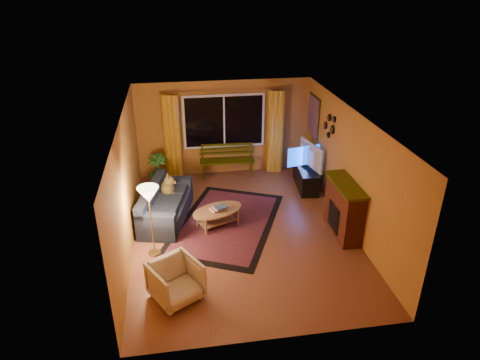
{
  "coord_description": "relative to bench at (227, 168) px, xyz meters",
  "views": [
    {
      "loc": [
        -1.23,
        -7.55,
        4.96
      ],
      "look_at": [
        0.0,
        0.3,
        1.05
      ],
      "focal_mm": 32.0,
      "sensor_mm": 36.0,
      "label": 1
    }
  ],
  "objects": [
    {
      "name": "curtain_left",
      "position": [
        -1.39,
        0.13,
        0.91
      ],
      "size": [
        0.36,
        0.36,
        2.24
      ],
      "primitive_type": "cylinder",
      "color": "gold",
      "rests_on": "ground"
    },
    {
      "name": "window",
      "position": [
        -0.04,
        0.19,
        1.24
      ],
      "size": [
        2.0,
        0.02,
        1.3
      ],
      "primitive_type": "cube",
      "color": "black",
      "rests_on": "wall_back"
    },
    {
      "name": "television",
      "position": [
        1.88,
        -0.96,
        0.64
      ],
      "size": [
        0.36,
        1.08,
        0.62
      ],
      "primitive_type": "imported",
      "rotation": [
        0.0,
        0.0,
        1.77
      ],
      "color": "black",
      "rests_on": "tv_console"
    },
    {
      "name": "wall_right",
      "position": [
        2.22,
        -2.75,
        1.04
      ],
      "size": [
        0.02,
        6.0,
        2.5
      ],
      "primitive_type": "cube",
      "color": "#C27D30",
      "rests_on": "ground"
    },
    {
      "name": "bench",
      "position": [
        0.0,
        0.0,
        0.0
      ],
      "size": [
        1.45,
        0.5,
        0.43
      ],
      "primitive_type": "cube",
      "rotation": [
        0.0,
        0.0,
        -0.06
      ],
      "color": "#363704",
      "rests_on": "ground"
    },
    {
      "name": "curtain_rod",
      "position": [
        -0.04,
        0.15,
        2.04
      ],
      "size": [
        3.2,
        0.03,
        0.03
      ],
      "primitive_type": "cylinder",
      "rotation": [
        0.0,
        1.57,
        0.0
      ],
      "color": "#BF8C3F",
      "rests_on": "wall_back"
    },
    {
      "name": "ceiling",
      "position": [
        -0.04,
        -2.75,
        2.3
      ],
      "size": [
        4.5,
        6.0,
        0.02
      ],
      "primitive_type": "cube",
      "color": "white",
      "rests_on": "ground"
    },
    {
      "name": "wall_back",
      "position": [
        -0.04,
        0.26,
        1.04
      ],
      "size": [
        4.5,
        0.02,
        2.5
      ],
      "primitive_type": "cube",
      "color": "#C27D30",
      "rests_on": "ground"
    },
    {
      "name": "rug",
      "position": [
        -0.33,
        -2.42,
        -0.2
      ],
      "size": [
        3.04,
        3.61,
        0.02
      ],
      "primitive_type": "cube",
      "rotation": [
        0.0,
        0.0,
        -0.42
      ],
      "color": "maroon",
      "rests_on": "ground"
    },
    {
      "name": "potted_plant",
      "position": [
        -1.81,
        -0.38,
        0.22
      ],
      "size": [
        0.54,
        0.54,
        0.87
      ],
      "primitive_type": "imported",
      "rotation": [
        0.0,
        0.0,
        -0.12
      ],
      "color": "#235B1E",
      "rests_on": "ground"
    },
    {
      "name": "wall_left",
      "position": [
        -2.3,
        -2.75,
        1.04
      ],
      "size": [
        0.02,
        6.0,
        2.5
      ],
      "primitive_type": "cube",
      "color": "#C27D30",
      "rests_on": "ground"
    },
    {
      "name": "floor_lamp",
      "position": [
        -1.86,
        -3.29,
        0.51
      ],
      "size": [
        0.27,
        0.27,
        1.44
      ],
      "primitive_type": "cylinder",
      "rotation": [
        0.0,
        0.0,
        -0.15
      ],
      "color": "#BF8C3F",
      "rests_on": "ground"
    },
    {
      "name": "curtain_right",
      "position": [
        1.31,
        0.13,
        0.91
      ],
      "size": [
        0.36,
        0.36,
        2.24
      ],
      "primitive_type": "cylinder",
      "color": "gold",
      "rests_on": "ground"
    },
    {
      "name": "fireplace",
      "position": [
        2.01,
        -3.15,
        0.34
      ],
      "size": [
        0.4,
        1.2,
        1.1
      ],
      "primitive_type": "cube",
      "color": "maroon",
      "rests_on": "ground"
    },
    {
      "name": "dog",
      "position": [
        -1.56,
        -1.59,
        0.38
      ],
      "size": [
        0.34,
        0.44,
        0.44
      ],
      "primitive_type": null,
      "rotation": [
        0.0,
        0.0,
        -0.12
      ],
      "color": "olive",
      "rests_on": "sofa"
    },
    {
      "name": "armchair",
      "position": [
        -1.45,
        -4.61,
        0.17
      ],
      "size": [
        0.99,
        0.98,
        0.77
      ],
      "primitive_type": "imported",
      "rotation": [
        0.0,
        0.0,
        0.52
      ],
      "color": "beige",
      "rests_on": "ground"
    },
    {
      "name": "floor",
      "position": [
        -0.04,
        -2.75,
        -0.22
      ],
      "size": [
        4.5,
        6.0,
        0.02
      ],
      "primitive_type": "cube",
      "color": "brown",
      "rests_on": "ground"
    },
    {
      "name": "sofa",
      "position": [
        -1.61,
        -2.02,
        0.17
      ],
      "size": [
        1.24,
        2.03,
        0.76
      ],
      "primitive_type": "cube",
      "rotation": [
        0.0,
        0.0,
        -0.25
      ],
      "color": "#1E2637",
      "rests_on": "ground"
    },
    {
      "name": "coffee_table",
      "position": [
        -0.53,
        -2.49,
        -0.01
      ],
      "size": [
        1.47,
        1.47,
        0.41
      ],
      "primitive_type": "cylinder",
      "rotation": [
        0.0,
        0.0,
        0.39
      ],
      "color": "#9A704C",
      "rests_on": "ground"
    },
    {
      "name": "tv_console",
      "position": [
        1.88,
        -0.96,
        0.06
      ],
      "size": [
        0.56,
        1.33,
        0.54
      ],
      "primitive_type": "cube",
      "rotation": [
        0.0,
        0.0,
        -0.1
      ],
      "color": "black",
      "rests_on": "ground"
    },
    {
      "name": "mirror_cluster",
      "position": [
        2.17,
        -1.45,
        1.59
      ],
      "size": [
        0.06,
        0.6,
        0.56
      ],
      "primitive_type": null,
      "color": "black",
      "rests_on": "wall_right"
    },
    {
      "name": "painting",
      "position": [
        2.18,
        -0.3,
        1.44
      ],
      "size": [
        0.04,
        0.76,
        0.96
      ],
      "primitive_type": "cube",
      "color": "#C65128",
      "rests_on": "wall_right"
    }
  ]
}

